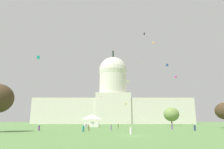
{
  "coord_description": "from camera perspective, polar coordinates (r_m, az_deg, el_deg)",
  "views": [
    {
      "loc": [
        -4.31,
        -37.32,
        2.63
      ],
      "look_at": [
        -3.48,
        108.62,
        36.52
      ],
      "focal_mm": 32.05,
      "sensor_mm": 36.0,
      "label": 1
    }
  ],
  "objects": [
    {
      "name": "person_purple_near_tree_east",
      "position": [
        68.41,
        16.69,
        -14.12
      ],
      "size": [
        0.55,
        0.55,
        1.65
      ],
      "rotation": [
        0.0,
        0.0,
        2.05
      ],
      "color": "#703D93",
      "rests_on": "ground_plane"
    },
    {
      "name": "person_purple_deep_crowd",
      "position": [
        59.95,
        -20.1,
        -14.15
      ],
      "size": [
        0.64,
        0.64,
        1.55
      ],
      "rotation": [
        0.0,
        0.0,
        4.01
      ],
      "color": "#703D93",
      "rests_on": "ground_plane"
    },
    {
      "name": "event_tent",
      "position": [
        90.34,
        -5.79,
        -12.9
      ],
      "size": [
        6.59,
        5.02,
        5.47
      ],
      "rotation": [
        0.0,
        0.0,
        -0.0
      ],
      "color": "white",
      "rests_on": "ground_plane"
    },
    {
      "name": "kite_blue_mid",
      "position": [
        102.14,
        15.44,
        2.62
      ],
      "size": [
        1.19,
        0.6,
        1.19
      ],
      "rotation": [
        0.0,
        0.0,
        5.36
      ],
      "color": "blue"
    },
    {
      "name": "person_olive_front_left",
      "position": [
        79.4,
        1.76,
        -14.39
      ],
      "size": [
        0.47,
        0.47,
        1.73
      ],
      "rotation": [
        0.0,
        0.0,
        1.3
      ],
      "color": "olive",
      "rests_on": "ground_plane"
    },
    {
      "name": "kite_turquoise_mid",
      "position": [
        84.0,
        -20.26,
        4.62
      ],
      "size": [
        1.27,
        1.25,
        1.11
      ],
      "rotation": [
        0.0,
        0.0,
        1.8
      ],
      "color": "teal"
    },
    {
      "name": "kite_yellow_high",
      "position": [
        168.05,
        8.49,
        3.15
      ],
      "size": [
        0.81,
        0.52,
        1.27
      ],
      "rotation": [
        0.0,
        0.0,
        0.07
      ],
      "color": "yellow"
    },
    {
      "name": "person_olive_aisle_center",
      "position": [
        81.4,
        -6.87,
        -14.36
      ],
      "size": [
        0.63,
        0.63,
        1.49
      ],
      "rotation": [
        0.0,
        0.0,
        5.38
      ],
      "color": "olive",
      "rests_on": "ground_plane"
    },
    {
      "name": "person_teal_lawn_far_left",
      "position": [
        51.87,
        -8.16,
        -15.03
      ],
      "size": [
        0.52,
        0.52,
        1.65
      ],
      "rotation": [
        0.0,
        0.0,
        3.04
      ],
      "color": "#1E757A",
      "rests_on": "ground_plane"
    },
    {
      "name": "kite_orange_high",
      "position": [
        142.9,
        11.78,
        8.81
      ],
      "size": [
        1.26,
        1.29,
        3.02
      ],
      "rotation": [
        0.0,
        0.0,
        5.78
      ],
      "color": "orange"
    },
    {
      "name": "person_navy_edge_east",
      "position": [
        84.4,
        -7.41,
        -14.25
      ],
      "size": [
        0.51,
        0.51,
        1.62
      ],
      "rotation": [
        0.0,
        0.0,
        3.86
      ],
      "color": "navy",
      "rests_on": "ground_plane"
    },
    {
      "name": "kite_magenta_mid",
      "position": [
        121.79,
        17.71,
        -0.6
      ],
      "size": [
        1.23,
        1.24,
        1.16
      ],
      "rotation": [
        0.0,
        0.0,
        0.7
      ],
      "color": "#D1339E"
    },
    {
      "name": "kite_gold_low",
      "position": [
        154.71,
        3.89,
        -8.39
      ],
      "size": [
        1.25,
        1.25,
        2.26
      ],
      "rotation": [
        0.0,
        0.0,
        5.12
      ],
      "color": "gold"
    },
    {
      "name": "person_olive_front_center",
      "position": [
        57.28,
        -6.67,
        -14.97
      ],
      "size": [
        0.49,
        0.49,
        1.45
      ],
      "rotation": [
        0.0,
        0.0,
        0.16
      ],
      "color": "olive",
      "rests_on": "ground_plane"
    },
    {
      "name": "kite_pink_low",
      "position": [
        145.21,
        15.58,
        -10.69
      ],
      "size": [
        0.8,
        0.71,
        4.01
      ],
      "rotation": [
        0.0,
        0.0,
        3.35
      ],
      "color": "pink"
    },
    {
      "name": "kite_red_mid",
      "position": [
        159.66,
        -3.15,
        -6.42
      ],
      "size": [
        1.23,
        0.64,
        3.06
      ],
      "rotation": [
        0.0,
        0.0,
        3.12
      ],
      "color": "red"
    },
    {
      "name": "ground_plane",
      "position": [
        37.66,
        6.54,
        -16.99
      ],
      "size": [
        800.0,
        800.0,
        0.0
      ],
      "primitive_type": "plane",
      "color": "#567F42"
    },
    {
      "name": "person_white_mid_left",
      "position": [
        41.57,
        5.39,
        -15.7
      ],
      "size": [
        0.65,
        0.65,
        1.52
      ],
      "rotation": [
        0.0,
        0.0,
        3.87
      ],
      "color": "silver",
      "rests_on": "ground_plane"
    },
    {
      "name": "capitol_building",
      "position": [
        189.19,
        0.29,
        -7.77
      ],
      "size": [
        143.02,
        27.53,
        70.51
      ],
      "color": "beige",
      "rests_on": "ground_plane"
    },
    {
      "name": "person_grey_back_left",
      "position": [
        58.73,
        -0.3,
        -14.88
      ],
      "size": [
        0.57,
        0.57,
        1.71
      ],
      "rotation": [
        0.0,
        0.0,
        0.4
      ],
      "color": "gray",
      "rests_on": "ground_plane"
    },
    {
      "name": "kite_lime_mid",
      "position": [
        135.61,
        4.55,
        -1.93
      ],
      "size": [
        0.87,
        0.2,
        0.76
      ],
      "rotation": [
        0.0,
        0.0,
        2.29
      ],
      "color": "#8CD133"
    },
    {
      "name": "person_navy_edge_west",
      "position": [
        61.14,
        22.52,
        -13.87
      ],
      "size": [
        0.62,
        0.62,
        1.67
      ],
      "rotation": [
        0.0,
        0.0,
        5.85
      ],
      "color": "navy",
      "rests_on": "ground_plane"
    },
    {
      "name": "kite_black_high",
      "position": [
        113.8,
        9.17,
        11.4
      ],
      "size": [
        0.81,
        0.86,
        1.27
      ],
      "rotation": [
        0.0,
        0.0,
        0.01
      ],
      "color": "black"
    },
    {
      "name": "tree_east_near",
      "position": [
        131.54,
        16.56,
        -10.82
      ],
      "size": [
        13.41,
        13.37,
        10.87
      ],
      "color": "#4C3823",
      "rests_on": "ground_plane"
    }
  ]
}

